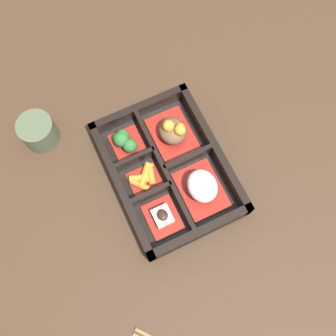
# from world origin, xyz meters

# --- Properties ---
(ground_plane) EXTENTS (3.00, 3.00, 0.00)m
(ground_plane) POSITION_xyz_m (0.00, 0.00, 0.00)
(ground_plane) COLOR #382619
(bento_base) EXTENTS (0.28, 0.21, 0.01)m
(bento_base) POSITION_xyz_m (0.00, 0.00, 0.01)
(bento_base) COLOR black
(bento_base) RESTS_ON ground_plane
(bento_rim) EXTENTS (0.28, 0.21, 0.04)m
(bento_rim) POSITION_xyz_m (-0.00, -0.00, 0.02)
(bento_rim) COLOR black
(bento_rim) RESTS_ON ground_plane
(bowl_stew) EXTENTS (0.10, 0.08, 0.05)m
(bowl_stew) POSITION_xyz_m (-0.06, 0.04, 0.03)
(bowl_stew) COLOR maroon
(bowl_stew) RESTS_ON bento_base
(bowl_rice) EXTENTS (0.10, 0.08, 0.05)m
(bowl_rice) POSITION_xyz_m (0.06, 0.04, 0.03)
(bowl_rice) COLOR maroon
(bowl_rice) RESTS_ON bento_base
(bowl_greens) EXTENTS (0.06, 0.06, 0.04)m
(bowl_greens) POSITION_xyz_m (-0.09, -0.05, 0.03)
(bowl_greens) COLOR maroon
(bowl_greens) RESTS_ON bento_base
(bowl_carrots) EXTENTS (0.06, 0.06, 0.02)m
(bowl_carrots) POSITION_xyz_m (-0.00, -0.05, 0.02)
(bowl_carrots) COLOR maroon
(bowl_carrots) RESTS_ON bento_base
(bowl_tofu) EXTENTS (0.07, 0.06, 0.03)m
(bowl_tofu) POSITION_xyz_m (0.08, -0.05, 0.02)
(bowl_tofu) COLOR maroon
(bowl_tofu) RESTS_ON bento_base
(tea_cup) EXTENTS (0.07, 0.07, 0.06)m
(tea_cup) POSITION_xyz_m (-0.17, -0.19, 0.03)
(tea_cup) COLOR #424C38
(tea_cup) RESTS_ON ground_plane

